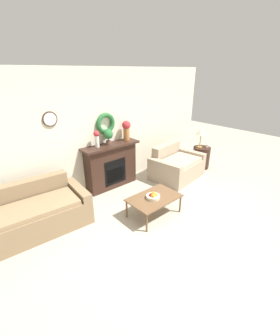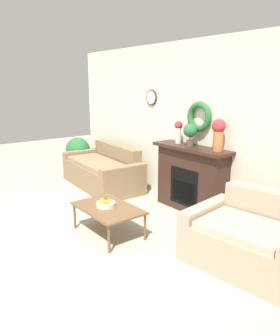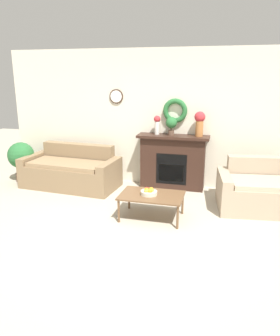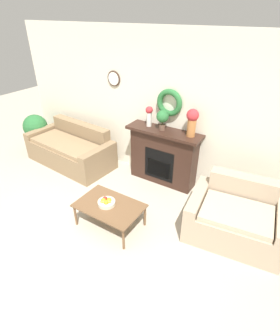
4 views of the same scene
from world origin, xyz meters
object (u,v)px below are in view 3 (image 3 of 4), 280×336
(vase_on_mantel_left, at_px, (157,123))
(coffee_table, at_px, (152,197))
(potted_plant_on_mantel, at_px, (171,124))
(couch_left, at_px, (71,172))
(loveseat_right, at_px, (258,191))
(vase_on_mantel_right, at_px, (200,122))
(potted_plant_floor_by_couch, at_px, (21,157))
(fireplace, at_px, (173,162))
(fruit_bowl, at_px, (149,192))

(vase_on_mantel_left, bearing_deg, coffee_table, -80.94)
(coffee_table, bearing_deg, potted_plant_on_mantel, 88.64)
(couch_left, bearing_deg, potted_plant_on_mantel, 16.35)
(loveseat_right, bearing_deg, vase_on_mantel_right, 140.27)
(couch_left, xyz_separation_m, vase_on_mantel_left, (1.67, 0.44, 0.98))
(potted_plant_on_mantel, distance_m, potted_plant_floor_by_couch, 3.24)
(fireplace, distance_m, potted_plant_floor_by_couch, 3.19)
(loveseat_right, bearing_deg, fireplace, 149.24)
(fireplace, relative_size, couch_left, 0.71)
(vase_on_mantel_left, relative_size, potted_plant_floor_by_couch, 0.44)
(vase_on_mantel_left, bearing_deg, loveseat_right, -20.12)
(couch_left, bearing_deg, vase_on_mantel_right, 14.26)
(fireplace, distance_m, couch_left, 2.06)
(fireplace, bearing_deg, potted_plant_on_mantel, -162.17)
(fruit_bowl, bearing_deg, loveseat_right, 26.80)
(loveseat_right, relative_size, vase_on_mantel_right, 3.04)
(vase_on_mantel_left, bearing_deg, fruit_bowl, -82.55)
(coffee_table, xyz_separation_m, vase_on_mantel_left, (-0.25, 1.54, 0.93))
(fruit_bowl, relative_size, potted_plant_on_mantel, 0.74)
(potted_plant_floor_by_couch, bearing_deg, couch_left, -2.91)
(vase_on_mantel_right, distance_m, potted_plant_floor_by_couch, 3.77)
(loveseat_right, height_order, coffee_table, loveseat_right)
(loveseat_right, relative_size, potted_plant_on_mantel, 4.03)
(loveseat_right, relative_size, coffee_table, 1.44)
(coffee_table, relative_size, potted_plant_on_mantel, 2.80)
(vase_on_mantel_right, distance_m, potted_plant_on_mantel, 0.54)
(vase_on_mantel_right, bearing_deg, loveseat_right, -32.67)
(couch_left, bearing_deg, fireplace, 16.48)
(fruit_bowl, bearing_deg, potted_plant_floor_by_couch, 158.86)
(fireplace, relative_size, potted_plant_on_mantel, 3.93)
(fireplace, xyz_separation_m, vase_on_mantel_right, (0.49, 0.01, 0.80))
(vase_on_mantel_right, xyz_separation_m, potted_plant_on_mantel, (-0.53, -0.02, -0.05))
(coffee_table, height_order, vase_on_mantel_left, vase_on_mantel_left)
(coffee_table, xyz_separation_m, potted_plant_on_mantel, (0.04, 1.52, 0.94))
(couch_left, distance_m, vase_on_mantel_right, 2.73)
(fireplace, height_order, loveseat_right, fireplace)
(vase_on_mantel_left, distance_m, potted_plant_floor_by_couch, 2.97)
(vase_on_mantel_left, xyz_separation_m, potted_plant_floor_by_couch, (-2.85, -0.38, -0.77))
(vase_on_mantel_right, xyz_separation_m, potted_plant_floor_by_couch, (-3.66, -0.38, -0.82))
(coffee_table, height_order, vase_on_mantel_right, vase_on_mantel_right)
(coffee_table, xyz_separation_m, vase_on_mantel_right, (0.57, 1.54, 0.98))
(couch_left, bearing_deg, fruit_bowl, -26.53)
(loveseat_right, xyz_separation_m, coffee_table, (-1.66, -0.85, 0.05))
(vase_on_mantel_right, bearing_deg, vase_on_mantel_left, 180.00)
(coffee_table, bearing_deg, fruit_bowl, -161.93)
(couch_left, distance_m, potted_plant_floor_by_couch, 1.19)
(loveseat_right, height_order, vase_on_mantel_right, vase_on_mantel_right)
(coffee_table, bearing_deg, vase_on_mantel_left, 99.06)
(couch_left, distance_m, loveseat_right, 3.59)
(couch_left, relative_size, potted_plant_floor_by_couch, 2.35)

